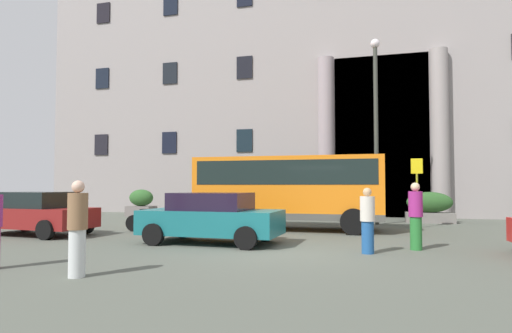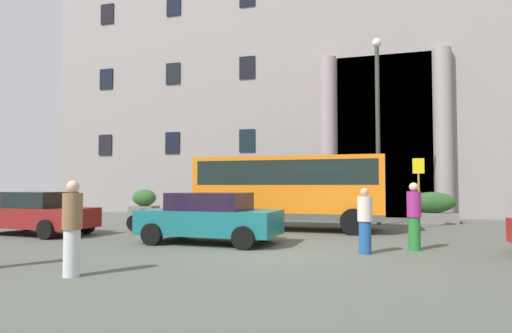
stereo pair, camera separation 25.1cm
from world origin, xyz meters
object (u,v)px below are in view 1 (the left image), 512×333
object	(u,v)px
orange_minibus	(289,186)
bus_stop_sign	(417,185)
parked_sedan_second	(35,213)
pedestrian_man_red_shirt	(416,216)
hedge_planter_entrance_right	(141,203)
pedestrian_woman_with_bag	(368,220)
motorcycle_far_end	(151,219)
pedestrian_child_trailing	(77,228)
parked_coupe_end	(211,217)
hedge_planter_east	(430,208)
hedge_planter_west	(304,203)
hedge_planter_far_west	(238,205)
lamppost_plaza_centre	(376,116)

from	to	relation	value
orange_minibus	bus_stop_sign	world-z (taller)	bus_stop_sign
parked_sedan_second	pedestrian_man_red_shirt	bearing A→B (deg)	3.94
hedge_planter_entrance_right	pedestrian_woman_with_bag	world-z (taller)	pedestrian_woman_with_bag
orange_minibus	hedge_planter_entrance_right	world-z (taller)	orange_minibus
motorcycle_far_end	pedestrian_child_trailing	distance (m)	7.77
parked_sedan_second	bus_stop_sign	bearing A→B (deg)	29.70
parked_coupe_end	pedestrian_woman_with_bag	world-z (taller)	pedestrian_woman_with_bag
hedge_planter_east	pedestrian_child_trailing	world-z (taller)	pedestrian_child_trailing
hedge_planter_west	parked_sedan_second	distance (m)	12.21
hedge_planter_far_west	pedestrian_child_trailing	size ratio (longest dim) A/B	0.92
orange_minibus	parked_coupe_end	distance (m)	4.73
bus_stop_sign	parked_sedan_second	size ratio (longest dim) A/B	0.66
parked_sedan_second	pedestrian_woman_with_bag	xyz separation A→B (m)	(10.96, -1.05, 0.07)
bus_stop_sign	hedge_planter_east	bearing A→B (deg)	74.22
orange_minibus	lamppost_plaza_centre	distance (m)	5.41
bus_stop_sign	pedestrian_child_trailing	distance (m)	13.30
orange_minibus	hedge_planter_entrance_right	size ratio (longest dim) A/B	4.81
hedge_planter_east	pedestrian_child_trailing	xyz separation A→B (m)	(-7.66, -14.02, 0.23)
bus_stop_sign	pedestrian_child_trailing	xyz separation A→B (m)	(-6.91, -11.34, -0.79)
motorcycle_far_end	pedestrian_woman_with_bag	distance (m)	8.30
bus_stop_sign	hedge_planter_west	bearing A→B (deg)	145.86
hedge_planter_entrance_right	hedge_planter_far_west	distance (m)	5.54
orange_minibus	pedestrian_man_red_shirt	distance (m)	5.97
parked_coupe_end	pedestrian_woman_with_bag	xyz separation A→B (m)	(4.42, -0.73, 0.06)
hedge_planter_east	hedge_planter_west	bearing A→B (deg)	172.53
pedestrian_child_trailing	pedestrian_man_red_shirt	world-z (taller)	pedestrian_child_trailing
pedestrian_man_red_shirt	hedge_planter_far_west	bearing A→B (deg)	91.19
hedge_planter_entrance_right	parked_coupe_end	distance (m)	11.96
motorcycle_far_end	pedestrian_woman_with_bag	xyz separation A→B (m)	(7.70, -3.07, 0.36)
hedge_planter_entrance_right	pedestrian_child_trailing	distance (m)	15.78
orange_minibus	hedge_planter_entrance_right	distance (m)	10.34
pedestrian_man_red_shirt	pedestrian_woman_with_bag	world-z (taller)	pedestrian_man_red_shirt
hedge_planter_east	motorcycle_far_end	xyz separation A→B (m)	(-10.25, -6.70, -0.21)
parked_sedan_second	pedestrian_woman_with_bag	bearing A→B (deg)	-1.15
pedestrian_child_trailing	pedestrian_woman_with_bag	distance (m)	6.64
hedge_planter_east	hedge_planter_west	distance (m)	5.88
orange_minibus	pedestrian_child_trailing	size ratio (longest dim) A/B	3.94
parked_sedan_second	parked_coupe_end	size ratio (longest dim) A/B	1.03
hedge_planter_east	parked_sedan_second	bearing A→B (deg)	-147.13
hedge_planter_far_west	parked_coupe_end	size ratio (longest dim) A/B	0.40
hedge_planter_west	pedestrian_man_red_shirt	distance (m)	10.57
motorcycle_far_end	pedestrian_woman_with_bag	size ratio (longest dim) A/B	1.22
hedge_planter_far_west	hedge_planter_entrance_right	bearing A→B (deg)	179.88
hedge_planter_entrance_right	pedestrian_man_red_shirt	world-z (taller)	pedestrian_man_red_shirt
pedestrian_man_red_shirt	pedestrian_child_trailing	bearing A→B (deg)	179.53
pedestrian_woman_with_bag	parked_sedan_second	bearing A→B (deg)	71.99
hedge_planter_entrance_right	pedestrian_woman_with_bag	xyz separation A→B (m)	(12.12, -9.89, 0.11)
pedestrian_woman_with_bag	pedestrian_child_trailing	bearing A→B (deg)	117.12
hedge_planter_far_west	parked_sedan_second	size ratio (longest dim) A/B	0.39
hedge_planter_entrance_right	hedge_planter_east	size ratio (longest dim) A/B	0.71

